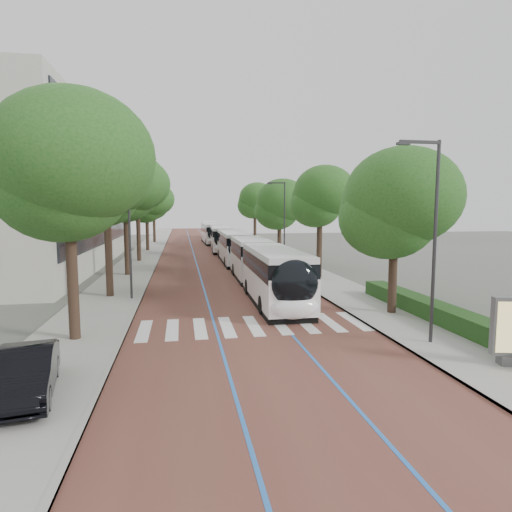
# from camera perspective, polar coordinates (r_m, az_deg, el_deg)

# --- Properties ---
(ground) EXTENTS (160.00, 160.00, 0.00)m
(ground) POSITION_cam_1_polar(r_m,az_deg,el_deg) (19.39, -0.44, -10.12)
(ground) COLOR #51544C
(ground) RESTS_ON ground
(road) EXTENTS (11.00, 140.00, 0.02)m
(road) POSITION_cam_1_polar(r_m,az_deg,el_deg) (58.69, -6.90, 0.80)
(road) COLOR brown
(road) RESTS_ON ground
(sidewalk_left) EXTENTS (4.00, 140.00, 0.12)m
(sidewalk_left) POSITION_cam_1_polar(r_m,az_deg,el_deg) (58.77, -14.22, 0.71)
(sidewalk_left) COLOR gray
(sidewalk_left) RESTS_ON ground
(sidewalk_right) EXTENTS (4.00, 140.00, 0.12)m
(sidewalk_right) POSITION_cam_1_polar(r_m,az_deg,el_deg) (59.55, 0.32, 0.97)
(sidewalk_right) COLOR gray
(sidewalk_right) RESTS_ON ground
(kerb_left) EXTENTS (0.20, 140.00, 0.14)m
(kerb_left) POSITION_cam_1_polar(r_m,az_deg,el_deg) (58.66, -12.37, 0.75)
(kerb_left) COLOR gray
(kerb_left) RESTS_ON ground
(kerb_right) EXTENTS (0.20, 140.00, 0.14)m
(kerb_right) POSITION_cam_1_polar(r_m,az_deg,el_deg) (59.24, -1.48, 0.94)
(kerb_right) COLOR gray
(kerb_right) RESTS_ON ground
(zebra_crossing) EXTENTS (10.55, 3.60, 0.01)m
(zebra_crossing) POSITION_cam_1_polar(r_m,az_deg,el_deg) (20.36, -0.35, -9.25)
(zebra_crossing) COLOR silver
(zebra_crossing) RESTS_ON ground
(lane_line_left) EXTENTS (0.12, 126.00, 0.01)m
(lane_line_left) POSITION_cam_1_polar(r_m,az_deg,el_deg) (58.63, -8.46, 0.78)
(lane_line_left) COLOR blue
(lane_line_left) RESTS_ON road
(lane_line_right) EXTENTS (0.12, 126.00, 0.01)m
(lane_line_right) POSITION_cam_1_polar(r_m,az_deg,el_deg) (58.80, -5.34, 0.84)
(lane_line_right) COLOR blue
(lane_line_right) RESTS_ON road
(office_building) EXTENTS (18.11, 40.00, 14.00)m
(office_building) POSITION_cam_1_polar(r_m,az_deg,el_deg) (49.20, -29.66, 7.18)
(office_building) COLOR #B9B7AB
(office_building) RESTS_ON ground
(hedge) EXTENTS (1.20, 14.00, 0.80)m
(hedge) POSITION_cam_1_polar(r_m,az_deg,el_deg) (22.57, 23.18, -6.93)
(hedge) COLOR #163C14
(hedge) RESTS_ON sidewalk_right
(streetlight_near) EXTENTS (1.82, 0.20, 8.00)m
(streetlight_near) POSITION_cam_1_polar(r_m,az_deg,el_deg) (18.17, 22.34, 3.75)
(streetlight_near) COLOR #2E2E31
(streetlight_near) RESTS_ON sidewalk_right
(streetlight_far) EXTENTS (1.82, 0.20, 8.00)m
(streetlight_far) POSITION_cam_1_polar(r_m,az_deg,el_deg) (41.51, 3.57, 5.29)
(streetlight_far) COLOR #2E2E31
(streetlight_far) RESTS_ON sidewalk_right
(lamp_post_left) EXTENTS (0.14, 0.14, 8.00)m
(lamp_post_left) POSITION_cam_1_polar(r_m,az_deg,el_deg) (26.57, -16.50, 3.06)
(lamp_post_left) COLOR #2E2E31
(lamp_post_left) RESTS_ON sidewalk_left
(trees_left) EXTENTS (6.36, 61.33, 10.16)m
(trees_left) POSITION_cam_1_polar(r_m,az_deg,el_deg) (44.39, -15.81, 7.78)
(trees_left) COLOR black
(trees_left) RESTS_ON ground
(trees_right) EXTENTS (5.89, 47.61, 8.87)m
(trees_right) POSITION_cam_1_polar(r_m,az_deg,el_deg) (41.11, 5.29, 6.87)
(trees_right) COLOR black
(trees_right) RESTS_ON ground
(lead_bus) EXTENTS (2.81, 18.43, 3.20)m
(lead_bus) POSITION_cam_1_polar(r_m,az_deg,el_deg) (28.34, 0.97, -1.57)
(lead_bus) COLOR black
(lead_bus) RESTS_ON ground
(bus_queued_0) EXTENTS (2.67, 12.43, 3.20)m
(bus_queued_0) POSITION_cam_1_polar(r_m,az_deg,el_deg) (44.18, -2.97, 1.19)
(bus_queued_0) COLOR white
(bus_queued_0) RESTS_ON ground
(bus_queued_1) EXTENTS (3.05, 12.49, 3.20)m
(bus_queued_1) POSITION_cam_1_polar(r_m,az_deg,el_deg) (56.99, -4.67, 2.29)
(bus_queued_1) COLOR white
(bus_queued_1) RESTS_ON ground
(bus_queued_2) EXTENTS (2.82, 12.46, 3.20)m
(bus_queued_2) POSITION_cam_1_polar(r_m,az_deg,el_deg) (69.76, -5.94, 2.98)
(bus_queued_2) COLOR white
(bus_queued_2) RESTS_ON ground
(bus_queued_3) EXTENTS (3.01, 12.49, 3.20)m
(bus_queued_3) POSITION_cam_1_polar(r_m,az_deg,el_deg) (83.52, -6.18, 3.49)
(bus_queued_3) COLOR white
(bus_queued_3) RESTS_ON ground
(ad_panel) EXTENTS (1.18, 0.55, 2.38)m
(ad_panel) POSITION_cam_1_polar(r_m,az_deg,el_deg) (17.16, 30.64, -8.44)
(ad_panel) COLOR #59595B
(ad_panel) RESTS_ON sidewalk_right
(parked_car) EXTENTS (2.23, 4.41, 1.39)m
(parked_car) POSITION_cam_1_polar(r_m,az_deg,el_deg) (14.23, -28.33, -13.55)
(parked_car) COLOR black
(parked_car) RESTS_ON sidewalk_left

